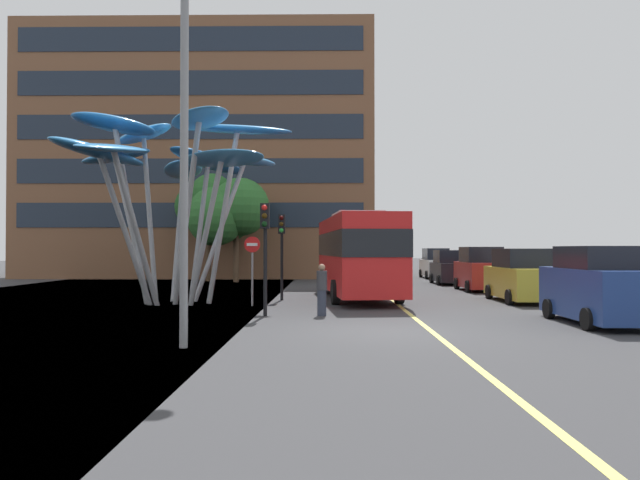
{
  "coord_description": "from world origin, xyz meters",
  "views": [
    {
      "loc": [
        -1.54,
        -15.04,
        2.14
      ],
      "look_at": [
        -1.84,
        7.98,
        2.5
      ],
      "focal_mm": 32.38,
      "sensor_mm": 36.0,
      "label": 1
    }
  ],
  "objects_px": {
    "traffic_light_kerb_near": "(265,235)",
    "traffic_light_kerb_far": "(282,238)",
    "car_far_side": "(435,264)",
    "leaf_sculpture": "(168,157)",
    "pedestrian": "(322,290)",
    "car_parked_mid": "(521,277)",
    "car_side_street": "(451,268)",
    "red_bus": "(357,252)",
    "car_parked_near": "(597,287)",
    "no_entry_sign": "(252,260)",
    "street_lamp": "(201,109)",
    "car_parked_far": "(481,270)"
  },
  "relations": [
    {
      "from": "car_far_side",
      "to": "red_bus",
      "type": "bearing_deg",
      "value": -111.01
    },
    {
      "from": "red_bus",
      "to": "traffic_light_kerb_near",
      "type": "distance_m",
      "value": 7.5
    },
    {
      "from": "car_far_side",
      "to": "pedestrian",
      "type": "bearing_deg",
      "value": -108.84
    },
    {
      "from": "traffic_light_kerb_far",
      "to": "traffic_light_kerb_near",
      "type": "bearing_deg",
      "value": -90.75
    },
    {
      "from": "leaf_sculpture",
      "to": "traffic_light_kerb_near",
      "type": "height_order",
      "value": "leaf_sculpture"
    },
    {
      "from": "traffic_light_kerb_far",
      "to": "no_entry_sign",
      "type": "relative_size",
      "value": 1.37
    },
    {
      "from": "car_side_street",
      "to": "red_bus",
      "type": "bearing_deg",
      "value": -121.43
    },
    {
      "from": "car_parked_far",
      "to": "traffic_light_kerb_far",
      "type": "bearing_deg",
      "value": -150.14
    },
    {
      "from": "street_lamp",
      "to": "no_entry_sign",
      "type": "distance_m",
      "value": 9.79
    },
    {
      "from": "traffic_light_kerb_far",
      "to": "car_side_street",
      "type": "bearing_deg",
      "value": 49.83
    },
    {
      "from": "pedestrian",
      "to": "traffic_light_kerb_far",
      "type": "bearing_deg",
      "value": 107.49
    },
    {
      "from": "leaf_sculpture",
      "to": "street_lamp",
      "type": "height_order",
      "value": "street_lamp"
    },
    {
      "from": "car_parked_near",
      "to": "no_entry_sign",
      "type": "bearing_deg",
      "value": 154.15
    },
    {
      "from": "traffic_light_kerb_near",
      "to": "pedestrian",
      "type": "relative_size",
      "value": 2.16
    },
    {
      "from": "car_side_street",
      "to": "no_entry_sign",
      "type": "bearing_deg",
      "value": -127.38
    },
    {
      "from": "car_far_side",
      "to": "street_lamp",
      "type": "height_order",
      "value": "street_lamp"
    },
    {
      "from": "car_parked_near",
      "to": "street_lamp",
      "type": "bearing_deg",
      "value": -158.78
    },
    {
      "from": "leaf_sculpture",
      "to": "car_parked_mid",
      "type": "height_order",
      "value": "leaf_sculpture"
    },
    {
      "from": "leaf_sculpture",
      "to": "car_side_street",
      "type": "bearing_deg",
      "value": 41.88
    },
    {
      "from": "traffic_light_kerb_near",
      "to": "pedestrian",
      "type": "xyz_separation_m",
      "value": [
        1.8,
        0.27,
        -1.77
      ]
    },
    {
      "from": "car_far_side",
      "to": "street_lamp",
      "type": "relative_size",
      "value": 0.52
    },
    {
      "from": "car_side_street",
      "to": "no_entry_sign",
      "type": "height_order",
      "value": "no_entry_sign"
    },
    {
      "from": "traffic_light_kerb_near",
      "to": "traffic_light_kerb_far",
      "type": "height_order",
      "value": "traffic_light_kerb_near"
    },
    {
      "from": "traffic_light_kerb_near",
      "to": "car_parked_near",
      "type": "relative_size",
      "value": 0.83
    },
    {
      "from": "no_entry_sign",
      "to": "car_parked_far",
      "type": "bearing_deg",
      "value": 36.76
    },
    {
      "from": "car_parked_near",
      "to": "leaf_sculpture",
      "type": "bearing_deg",
      "value": 156.16
    },
    {
      "from": "red_bus",
      "to": "car_parked_mid",
      "type": "distance_m",
      "value": 6.82
    },
    {
      "from": "traffic_light_kerb_far",
      "to": "car_side_street",
      "type": "relative_size",
      "value": 0.93
    },
    {
      "from": "leaf_sculpture",
      "to": "car_side_street",
      "type": "height_order",
      "value": "leaf_sculpture"
    },
    {
      "from": "car_side_street",
      "to": "car_parked_far",
      "type": "bearing_deg",
      "value": -86.4
    },
    {
      "from": "car_parked_far",
      "to": "car_parked_mid",
      "type": "bearing_deg",
      "value": -89.88
    },
    {
      "from": "pedestrian",
      "to": "red_bus",
      "type": "bearing_deg",
      "value": 77.21
    },
    {
      "from": "car_far_side",
      "to": "leaf_sculpture",
      "type": "bearing_deg",
      "value": -126.19
    },
    {
      "from": "traffic_light_kerb_far",
      "to": "car_parked_mid",
      "type": "xyz_separation_m",
      "value": [
        9.77,
        -0.52,
        -1.58
      ]
    },
    {
      "from": "traffic_light_kerb_near",
      "to": "car_parked_far",
      "type": "distance_m",
      "value": 15.09
    },
    {
      "from": "leaf_sculpture",
      "to": "car_far_side",
      "type": "bearing_deg",
      "value": 53.81
    },
    {
      "from": "traffic_light_kerb_near",
      "to": "car_parked_mid",
      "type": "xyz_separation_m",
      "value": [
        9.84,
        5.23,
        -1.59
      ]
    },
    {
      "from": "car_parked_far",
      "to": "street_lamp",
      "type": "xyz_separation_m",
      "value": [
        -10.61,
        -17.13,
        4.16
      ]
    },
    {
      "from": "street_lamp",
      "to": "car_side_street",
      "type": "bearing_deg",
      "value": 65.66
    },
    {
      "from": "traffic_light_kerb_near",
      "to": "car_parked_mid",
      "type": "relative_size",
      "value": 0.8
    },
    {
      "from": "traffic_light_kerb_near",
      "to": "car_parked_near",
      "type": "bearing_deg",
      "value": -10.11
    },
    {
      "from": "car_parked_near",
      "to": "car_side_street",
      "type": "distance_m",
      "value": 18.62
    },
    {
      "from": "red_bus",
      "to": "car_far_side",
      "type": "relative_size",
      "value": 2.32
    },
    {
      "from": "traffic_light_kerb_near",
      "to": "pedestrian",
      "type": "distance_m",
      "value": 2.54
    },
    {
      "from": "car_side_street",
      "to": "street_lamp",
      "type": "distance_m",
      "value": 25.25
    },
    {
      "from": "red_bus",
      "to": "car_side_street",
      "type": "bearing_deg",
      "value": 58.57
    },
    {
      "from": "car_parked_mid",
      "to": "car_side_street",
      "type": "height_order",
      "value": "car_parked_mid"
    },
    {
      "from": "street_lamp",
      "to": "pedestrian",
      "type": "height_order",
      "value": "street_lamp"
    },
    {
      "from": "street_lamp",
      "to": "traffic_light_kerb_far",
      "type": "bearing_deg",
      "value": 85.76
    },
    {
      "from": "car_far_side",
      "to": "pedestrian",
      "type": "distance_m",
      "value": 25.04
    }
  ]
}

